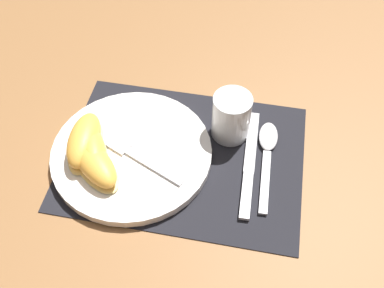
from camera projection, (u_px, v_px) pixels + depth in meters
ground_plane at (183, 157)px, 0.79m from camera, size 3.00×3.00×0.00m
placemat at (183, 156)px, 0.79m from camera, size 0.42×0.30×0.00m
plate at (132, 153)px, 0.78m from camera, size 0.28×0.28×0.02m
juice_glass at (231, 119)px, 0.79m from camera, size 0.07×0.07×0.09m
knife at (249, 165)px, 0.77m from camera, size 0.02×0.23×0.01m
spoon at (268, 148)px, 0.79m from camera, size 0.04×0.19×0.01m
fork at (131, 153)px, 0.77m from camera, size 0.18×0.10×0.00m
citrus_wedge_0 at (84, 141)px, 0.76m from camera, size 0.07×0.13×0.04m
citrus_wedge_1 at (93, 152)px, 0.75m from camera, size 0.09×0.12×0.04m
citrus_wedge_2 at (94, 163)px, 0.74m from camera, size 0.13×0.12×0.04m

